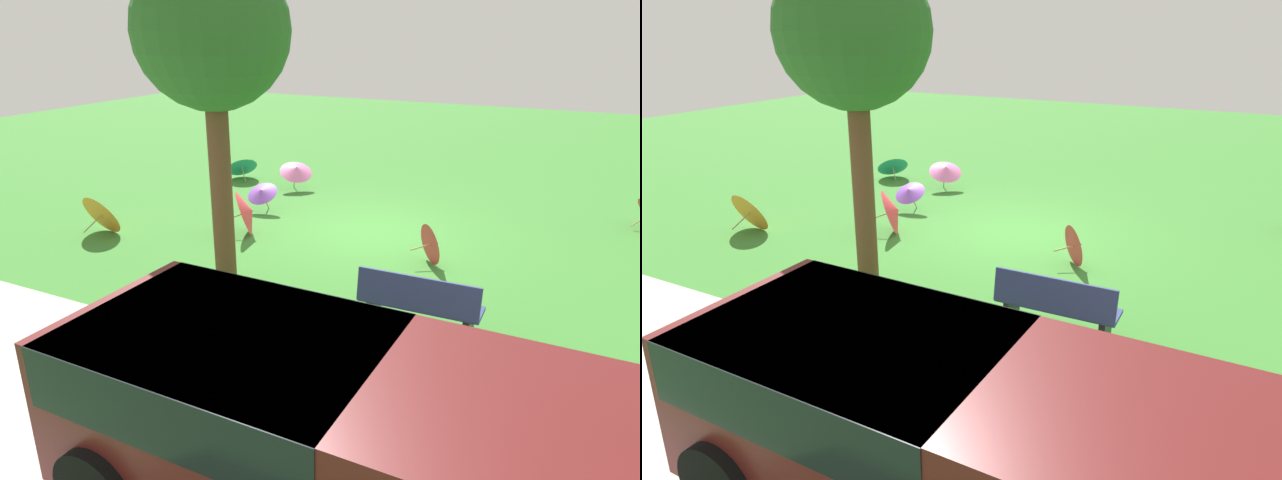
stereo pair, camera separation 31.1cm
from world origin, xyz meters
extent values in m
plane|color=#387A2D|center=(0.00, 0.00, 0.00)|extent=(40.00, 40.00, 0.00)
cube|color=#B2AFA8|center=(0.00, 6.60, 0.00)|extent=(40.00, 3.61, 0.01)
cube|color=#591919|center=(-2.35, 6.73, 0.85)|extent=(4.62, 1.96, 1.35)
cube|color=black|center=(-1.43, 6.72, 1.25)|extent=(2.60, 1.95, 0.55)
cylinder|color=black|center=(-0.75, 5.76, 0.38)|extent=(0.76, 0.23, 0.76)
cylinder|color=black|center=(-3.97, 5.80, 0.38)|extent=(0.76, 0.23, 0.76)
cube|color=navy|center=(-2.12, 3.45, 0.45)|extent=(1.61, 0.48, 0.05)
cube|color=navy|center=(-2.12, 3.65, 0.68)|extent=(1.60, 0.14, 0.45)
cube|color=black|center=(-1.48, 3.46, 0.23)|extent=(0.09, 0.41, 0.45)
cube|color=black|center=(-2.76, 3.44, 0.23)|extent=(0.09, 0.41, 0.45)
cylinder|color=brown|center=(1.15, 3.18, 1.57)|extent=(0.33, 0.33, 3.13)
sphere|color=#286023|center=(1.15, 3.18, 3.80)|extent=(2.22, 2.22, 2.22)
cylinder|color=tan|center=(4.42, -2.31, 0.16)|extent=(0.25, 0.22, 0.32)
cone|color=teal|center=(4.57, -2.44, 0.37)|extent=(1.06, 1.07, 0.67)
sphere|color=tan|center=(4.61, -2.48, 0.43)|extent=(0.06, 0.06, 0.05)
cylinder|color=tan|center=(-1.42, 1.16, 0.32)|extent=(0.29, 0.26, 0.09)
cone|color=#D8383F|center=(-1.60, 1.00, 0.37)|extent=(0.67, 0.71, 0.73)
sphere|color=tan|center=(-1.65, 0.95, 0.38)|extent=(0.06, 0.05, 0.04)
cylinder|color=tan|center=(2.57, -0.36, 0.20)|extent=(0.03, 0.26, 0.41)
cone|color=purple|center=(2.57, -0.21, 0.45)|extent=(0.68, 0.64, 0.44)
sphere|color=tan|center=(2.57, -0.19, 0.50)|extent=(0.04, 0.05, 0.05)
cylinder|color=tan|center=(2.85, -2.23, 0.22)|extent=(0.18, 0.19, 0.44)
cone|color=pink|center=(2.75, -2.12, 0.51)|extent=(1.12, 1.12, 0.50)
sphere|color=tan|center=(2.72, -2.10, 0.58)|extent=(0.06, 0.06, 0.05)
cylinder|color=tan|center=(4.61, 2.63, 0.28)|extent=(0.08, 0.44, 0.25)
cone|color=orange|center=(4.57, 2.35, 0.44)|extent=(0.97, 0.68, 0.87)
sphere|color=tan|center=(4.56, 2.28, 0.48)|extent=(0.04, 0.05, 0.05)
cylinder|color=tan|center=(2.31, 1.30, 0.35)|extent=(0.40, 0.27, 0.18)
cone|color=#D8383F|center=(2.05, 1.13, 0.45)|extent=(0.87, 1.00, 0.91)
sphere|color=tan|center=(1.98, 1.08, 0.48)|extent=(0.06, 0.05, 0.05)
camera|label=1|loc=(-3.97, 10.18, 3.90)|focal=32.76mm
camera|label=2|loc=(-4.25, 10.04, 3.90)|focal=32.76mm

